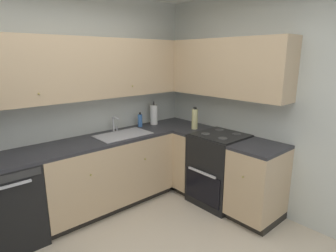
{
  "coord_description": "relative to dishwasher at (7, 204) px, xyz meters",
  "views": [
    {
      "loc": [
        -1.17,
        -1.57,
        1.89
      ],
      "look_at": [
        0.98,
        0.87,
        1.08
      ],
      "focal_mm": 29.94,
      "sensor_mm": 36.0,
      "label": 1
    }
  ],
  "objects": [
    {
      "name": "lower_cabinets_right",
      "position": [
        2.29,
        -1.1,
        0.0
      ],
      "size": [
        0.62,
        1.38,
        0.88
      ],
      "color": "tan",
      "rests_on": "ground_plane"
    },
    {
      "name": "faucet",
      "position": [
        1.39,
        0.18,
        0.6
      ],
      "size": [
        0.07,
        0.16,
        0.2
      ],
      "color": "silver",
      "rests_on": "countertop_back"
    },
    {
      "name": "countertop_back",
      "position": [
        1.14,
        0.0,
        0.46
      ],
      "size": [
        2.89,
        0.6,
        0.03
      ],
      "primitive_type": "cube",
      "color": "#2D2D33",
      "rests_on": "lower_cabinets_back"
    },
    {
      "name": "oil_bottle",
      "position": [
        2.29,
        -0.42,
        0.62
      ],
      "size": [
        0.08,
        0.08,
        0.3
      ],
      "color": "beige",
      "rests_on": "countertop_right"
    },
    {
      "name": "oven_range",
      "position": [
        2.31,
        -0.86,
        0.02
      ],
      "size": [
        0.68,
        0.62,
        1.07
      ],
      "color": "black",
      "rests_on": "ground_plane"
    },
    {
      "name": "lower_cabinets_back",
      "position": [
        1.15,
        0.0,
        0.0
      ],
      "size": [
        1.68,
        0.62,
        0.88
      ],
      "color": "tan",
      "rests_on": "ground_plane"
    },
    {
      "name": "wall_right",
      "position": [
        2.61,
        -1.42,
        0.88
      ],
      "size": [
        0.05,
        3.53,
        2.64
      ],
      "primitive_type": "cube",
      "color": "silver",
      "rests_on": "ground_plane"
    },
    {
      "name": "paper_towel_roll",
      "position": [
        2.04,
        0.16,
        0.62
      ],
      "size": [
        0.11,
        0.11,
        0.35
      ],
      "color": "white",
      "rests_on": "countertop_back"
    },
    {
      "name": "upper_cabinets_right",
      "position": [
        2.43,
        -0.67,
        1.31
      ],
      "size": [
        0.32,
        1.93,
        0.71
      ],
      "color": "tan"
    },
    {
      "name": "dishwasher",
      "position": [
        0.0,
        0.0,
        0.0
      ],
      "size": [
        0.6,
        0.63,
        0.88
      ],
      "color": "black",
      "rests_on": "ground_plane"
    },
    {
      "name": "upper_cabinets_back",
      "position": [
        0.98,
        0.14,
        1.31
      ],
      "size": [
        2.57,
        0.34,
        0.71
      ],
      "color": "tan"
    },
    {
      "name": "countertop_right",
      "position": [
        2.29,
        -1.1,
        0.46
      ],
      "size": [
        0.6,
        1.38,
        0.03
      ],
      "color": "#2D2D33",
      "rests_on": "lower_cabinets_right"
    },
    {
      "name": "soap_bottle",
      "position": [
        1.8,
        0.18,
        0.57
      ],
      "size": [
        0.06,
        0.06,
        0.2
      ],
      "color": "#3F72BF",
      "rests_on": "countertop_back"
    },
    {
      "name": "sink",
      "position": [
        1.38,
        -0.03,
        0.44
      ],
      "size": [
        0.68,
        0.4,
        0.1
      ],
      "color": "#B7B7BC",
      "rests_on": "countertop_back"
    },
    {
      "name": "wall_back",
      "position": [
        0.71,
        0.33,
        0.88
      ],
      "size": [
        3.85,
        0.05,
        2.64
      ],
      "primitive_type": "cube",
      "color": "silver",
      "rests_on": "ground_plane"
    }
  ]
}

